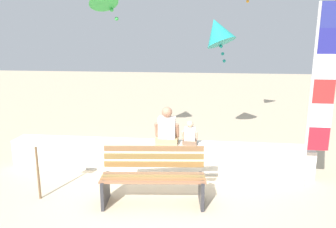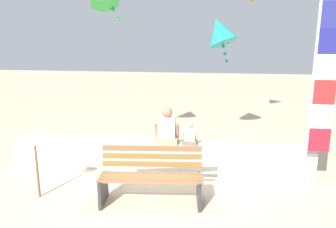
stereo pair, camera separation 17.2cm
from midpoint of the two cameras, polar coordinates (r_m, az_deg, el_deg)
ground_plane at (r=5.77m, az=-4.47°, el=-14.01°), size 40.00×40.00×0.00m
seawall_ledge at (r=6.75m, az=-2.51°, el=-7.23°), size 6.04×0.49×0.56m
park_bench at (r=5.41m, az=-3.49°, el=-10.95°), size 1.71×0.78×0.88m
person_adult at (r=6.54m, az=-0.93°, el=-2.65°), size 0.49×0.36×0.74m
person_child at (r=6.53m, az=3.07°, el=-3.65°), size 0.31×0.23×0.48m
flag_banner at (r=6.11m, az=24.21°, el=4.39°), size 0.40×0.05×3.20m
kite_teal at (r=8.00m, az=8.03°, el=14.09°), size 1.11×1.04×1.17m
sign_post at (r=5.84m, az=-22.63°, el=-7.62°), size 0.24×0.04×1.10m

